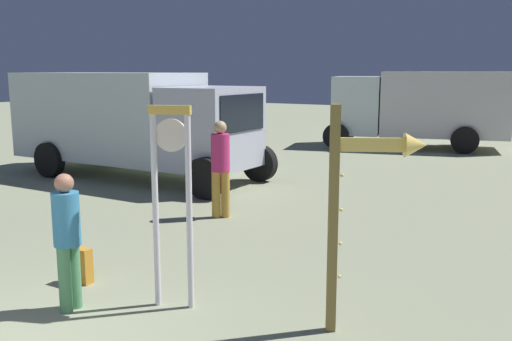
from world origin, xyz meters
The scene contains 7 objects.
standing_clock centered at (0.62, 2.59, 1.42)m, with size 0.48×0.24×2.34m.
arrow_sign centered at (2.71, 3.07, 1.55)m, with size 0.93×0.59×2.39m.
person_near_clock centered at (-0.34, 1.89, 0.89)m, with size 0.31×0.31×1.60m.
backpack centered at (-0.88, 2.56, 0.23)m, with size 0.27×0.18×0.46m.
person_distant centered at (-1.21, 6.25, 1.01)m, with size 0.35×0.35×1.82m.
box_truck_near centered at (-5.58, 8.55, 1.50)m, with size 6.86×2.57×2.67m.
box_truck_far centered at (-0.62, 17.98, 1.52)m, with size 6.54×3.81×2.69m.
Camera 1 is at (4.64, -2.34, 2.72)m, focal length 39.84 mm.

